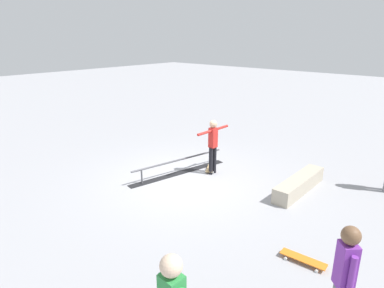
{
  "coord_description": "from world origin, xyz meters",
  "views": [
    {
      "loc": [
        6.23,
        5.71,
        3.81
      ],
      "look_at": [
        -0.21,
        0.03,
        1.0
      ],
      "focal_mm": 31.21,
      "sensor_mm": 36.0,
      "label": 1
    }
  ],
  "objects_px": {
    "grind_rail": "(179,167)",
    "skater_main": "(213,143)",
    "skate_ledge": "(299,184)",
    "bystander_purple_shirt": "(344,279)",
    "loose_skateboard_orange": "(303,259)",
    "skateboard_main": "(211,167)"
  },
  "relations": [
    {
      "from": "bystander_purple_shirt",
      "to": "skate_ledge",
      "type": "bearing_deg",
      "value": -14.02
    },
    {
      "from": "skateboard_main",
      "to": "skate_ledge",
      "type": "bearing_deg",
      "value": -112.04
    },
    {
      "from": "skate_ledge",
      "to": "skater_main",
      "type": "bearing_deg",
      "value": -77.07
    },
    {
      "from": "grind_rail",
      "to": "skater_main",
      "type": "xyz_separation_m",
      "value": [
        -0.64,
        0.72,
        0.73
      ]
    },
    {
      "from": "skate_ledge",
      "to": "bystander_purple_shirt",
      "type": "height_order",
      "value": "bystander_purple_shirt"
    },
    {
      "from": "skater_main",
      "to": "bystander_purple_shirt",
      "type": "distance_m",
      "value": 5.68
    },
    {
      "from": "skate_ledge",
      "to": "bystander_purple_shirt",
      "type": "xyz_separation_m",
      "value": [
        3.85,
        2.24,
        0.76
      ]
    },
    {
      "from": "skater_main",
      "to": "loose_skateboard_orange",
      "type": "relative_size",
      "value": 1.95
    },
    {
      "from": "skater_main",
      "to": "bystander_purple_shirt",
      "type": "relative_size",
      "value": 0.94
    },
    {
      "from": "grind_rail",
      "to": "skater_main",
      "type": "bearing_deg",
      "value": 143.37
    },
    {
      "from": "skate_ledge",
      "to": "loose_skateboard_orange",
      "type": "distance_m",
      "value": 2.94
    },
    {
      "from": "loose_skateboard_orange",
      "to": "bystander_purple_shirt",
      "type": "bearing_deg",
      "value": -55.54
    },
    {
      "from": "skater_main",
      "to": "skate_ledge",
      "type": "bearing_deg",
      "value": -75.57
    },
    {
      "from": "skate_ledge",
      "to": "bystander_purple_shirt",
      "type": "bearing_deg",
      "value": 30.21
    },
    {
      "from": "skateboard_main",
      "to": "loose_skateboard_orange",
      "type": "bearing_deg",
      "value": -150.32
    },
    {
      "from": "grind_rail",
      "to": "bystander_purple_shirt",
      "type": "distance_m",
      "value": 6.02
    },
    {
      "from": "grind_rail",
      "to": "skater_main",
      "type": "height_order",
      "value": "skater_main"
    },
    {
      "from": "skate_ledge",
      "to": "loose_skateboard_orange",
      "type": "height_order",
      "value": "skate_ledge"
    },
    {
      "from": "skater_main",
      "to": "skateboard_main",
      "type": "xyz_separation_m",
      "value": [
        -0.2,
        -0.21,
        -0.85
      ]
    },
    {
      "from": "grind_rail",
      "to": "skate_ledge",
      "type": "bearing_deg",
      "value": 122.91
    },
    {
      "from": "skater_main",
      "to": "skateboard_main",
      "type": "bearing_deg",
      "value": 49.08
    },
    {
      "from": "skater_main",
      "to": "loose_skateboard_orange",
      "type": "height_order",
      "value": "skater_main"
    }
  ]
}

